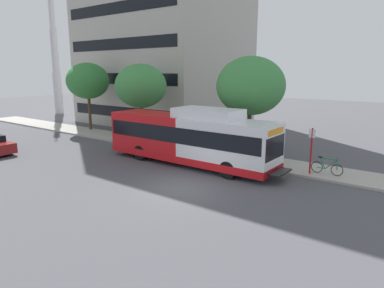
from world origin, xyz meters
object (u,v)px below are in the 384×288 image
(street_tree_near_stop, at_px, (251,86))
(street_tree_mid_block, at_px, (141,86))
(bicycle_parked, at_px, (327,167))
(street_tree_far_block, at_px, (88,81))
(transit_bus, at_px, (190,138))
(bus_stop_sign_pole, at_px, (311,147))

(street_tree_near_stop, height_order, street_tree_mid_block, street_tree_near_stop)
(bicycle_parked, xyz_separation_m, street_tree_far_block, (1.54, 23.31, 4.30))
(bicycle_parked, relative_size, street_tree_near_stop, 0.26)
(bicycle_parked, distance_m, street_tree_mid_block, 16.25)
(transit_bus, xyz_separation_m, street_tree_near_stop, (4.25, -1.92, 3.13))
(transit_bus, height_order, street_tree_mid_block, street_tree_mid_block)
(bus_stop_sign_pole, distance_m, bicycle_parked, 1.42)
(street_tree_near_stop, bearing_deg, street_tree_far_block, 90.54)
(street_tree_far_block, bearing_deg, transit_bus, -104.72)
(bus_stop_sign_pole, relative_size, bicycle_parked, 1.48)
(bus_stop_sign_pole, relative_size, street_tree_far_block, 0.40)
(transit_bus, distance_m, street_tree_far_block, 16.39)
(transit_bus, height_order, bicycle_parked, transit_bus)
(street_tree_far_block, bearing_deg, bus_stop_sign_pole, -94.95)
(street_tree_near_stop, xyz_separation_m, street_tree_far_block, (-0.17, 17.47, 0.03))
(bus_stop_sign_pole, bearing_deg, street_tree_far_block, 85.05)
(street_tree_mid_block, height_order, street_tree_far_block, street_tree_far_block)
(transit_bus, height_order, bus_stop_sign_pole, transit_bus)
(street_tree_mid_block, bearing_deg, street_tree_far_block, 87.15)
(street_tree_mid_block, bearing_deg, street_tree_near_stop, -86.84)
(street_tree_near_stop, relative_size, street_tree_far_block, 1.03)
(bicycle_parked, bearing_deg, street_tree_near_stop, 73.70)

